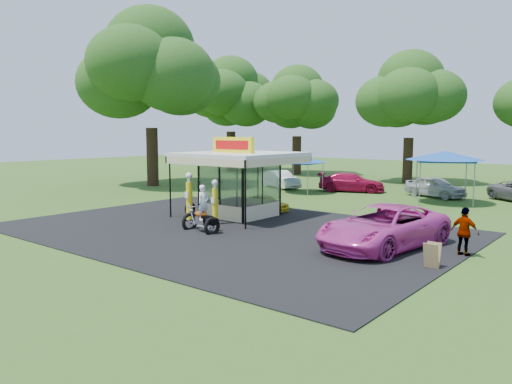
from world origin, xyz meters
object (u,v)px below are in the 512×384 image
pink_sedan (384,227)px  bg_car_b (351,182)px  a_frame_sign (432,256)px  tent_west (300,159)px  gas_pump_left (189,198)px  bg_car_a (280,179)px  gas_station_kiosk (240,183)px  motorcycle (202,213)px  gas_pump_right (215,203)px  bg_car_c (435,187)px  tent_east (445,156)px  spectator_east_b (465,232)px  kiosk_car (265,203)px

pink_sedan → bg_car_b: 18.37m
pink_sedan → a_frame_sign: bearing=-25.0°
pink_sedan → tent_west: (-12.40, 12.68, 1.61)m
gas_pump_left → bg_car_a: size_ratio=0.59×
a_frame_sign → bg_car_b: size_ratio=0.18×
bg_car_a → tent_west: tent_west is taller
gas_station_kiosk → motorcycle: gas_station_kiosk is taller
gas_pump_right → bg_car_a: size_ratio=0.52×
gas_station_kiosk → bg_car_a: gas_station_kiosk is taller
bg_car_a → gas_station_kiosk: bearing=-127.9°
pink_sedan → bg_car_c: size_ratio=1.42×
a_frame_sign → pink_sedan: bearing=146.0°
gas_pump_left → tent_west: size_ratio=0.64×
pink_sedan → gas_pump_right: bearing=-167.3°
motorcycle → tent_east: bearing=77.1°
a_frame_sign → spectator_east_b: 2.38m
gas_pump_left → motorcycle: gas_pump_left is taller
a_frame_sign → tent_east: tent_east is taller
gas_station_kiosk → tent_east: 13.58m
bg_car_c → gas_pump_right: bearing=-177.4°
bg_car_b → motorcycle: bearing=165.7°
kiosk_car → tent_east: (6.62, 9.60, 2.47)m
gas_pump_left → tent_west: tent_west is taller
pink_sedan → bg_car_b: pink_sedan is taller
bg_car_c → tent_east: (1.39, -2.55, 2.23)m
bg_car_c → tent_east: 3.66m
a_frame_sign → gas_pump_right: bearing=174.1°
a_frame_sign → pink_sedan: size_ratio=0.14×
gas_station_kiosk → tent_west: 11.25m
spectator_east_b → bg_car_c: (-6.56, 15.69, -0.17)m
motorcycle → a_frame_sign: motorcycle is taller
motorcycle → kiosk_car: 6.56m
bg_car_c → gas_station_kiosk: bearing=178.0°
bg_car_c → tent_east: tent_east is taller
gas_station_kiosk → bg_car_c: size_ratio=1.28×
motorcycle → a_frame_sign: size_ratio=2.57×
gas_pump_right → kiosk_car: bearing=97.3°
motorcycle → bg_car_a: (-7.75, 16.40, -0.17)m
bg_car_b → tent_west: 4.29m
motorcycle → bg_car_c: 18.92m
a_frame_sign → bg_car_c: (-6.23, 18.00, 0.28)m
pink_sedan → tent_east: (-2.38, 13.79, 2.12)m
motorcycle → gas_pump_left: bearing=153.1°
tent_west → motorcycle: bearing=-72.0°
kiosk_car → gas_station_kiosk: bearing=-180.0°
gas_station_kiosk → bg_car_a: size_ratio=1.29×
pink_sedan → gas_station_kiosk: bearing=176.6°
gas_pump_right → tent_west: size_ratio=0.57×
gas_station_kiosk → kiosk_car: gas_station_kiosk is taller
a_frame_sign → tent_east: (-4.85, 15.46, 2.52)m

